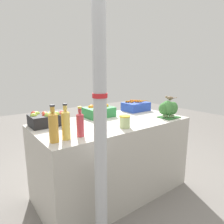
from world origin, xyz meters
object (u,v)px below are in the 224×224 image
pickle_jar (125,122)px  broccoli_pile (168,109)px  support_pole (100,112)px  orange_crate (99,111)px  apple_crate (47,118)px  juice_bottle_amber (53,126)px  juice_bottle_ruby (80,124)px  carrot_crate (136,106)px  juice_bottle_golden (66,124)px  sparrow_bird (170,98)px

pickle_jar → broccoli_pile: bearing=0.9°
support_pole → orange_crate: (0.53, 0.85, -0.20)m
apple_crate → juice_bottle_amber: juice_bottle_amber is taller
support_pole → orange_crate: size_ratio=6.69×
juice_bottle_ruby → apple_crate: bearing=102.2°
broccoli_pile → juice_bottle_ruby: (-1.12, 0.02, 0.00)m
carrot_crate → juice_bottle_ruby: (-1.10, -0.50, 0.05)m
juice_bottle_golden → sparrow_bird: bearing=-0.5°
juice_bottle_ruby → pickle_jar: bearing=-3.5°
carrot_crate → support_pole: bearing=-143.3°
orange_crate → support_pole: bearing=-122.3°
apple_crate → juice_bottle_ruby: 0.51m
orange_crate → juice_bottle_golden: bearing=-141.5°
juice_bottle_ruby → orange_crate: bearing=44.8°
support_pole → sparrow_bird: 1.21m
juice_bottle_amber → sparrow_bird: 1.37m
juice_bottle_golden → pickle_jar: 0.59m
apple_crate → broccoli_pile: bearing=-22.7°
pickle_jar → carrot_crate: bearing=39.3°
carrot_crate → sparrow_bird: (0.04, -0.51, 0.17)m
support_pole → sparrow_bird: support_pole is taller
broccoli_pile → juice_bottle_golden: (-1.24, 0.02, 0.02)m
apple_crate → juice_bottle_golden: juice_bottle_golden is taller
support_pole → broccoli_pile: bearing=15.8°
carrot_crate → pickle_jar: size_ratio=2.78×
juice_bottle_golden → juice_bottle_ruby: juice_bottle_golden is taller
orange_crate → carrot_crate: 0.59m
apple_crate → sparrow_bird: size_ratio=3.13×
support_pole → pickle_jar: (0.48, 0.31, -0.21)m
apple_crate → orange_crate: bearing=1.0°
carrot_crate → juice_bottle_amber: bearing=-159.4°
orange_crate → sparrow_bird: bearing=-39.2°
support_pole → juice_bottle_amber: 0.42m
apple_crate → orange_crate: 0.62m
juice_bottle_amber → pickle_jar: bearing=-2.3°
juice_bottle_golden → pickle_jar: size_ratio=2.44×
juice_bottle_amber → juice_bottle_ruby: size_ratio=1.15×
juice_bottle_amber → juice_bottle_golden: juice_bottle_amber is taller
sparrow_bird → orange_crate: bearing=4.9°
carrot_crate → juice_bottle_golden: size_ratio=1.14×
sparrow_bird → pickle_jar: bearing=45.5°
apple_crate → orange_crate: orange_crate is taller
orange_crate → broccoli_pile: bearing=-40.7°
broccoli_pile → juice_bottle_amber: size_ratio=0.78×
apple_crate → carrot_crate: carrot_crate is taller
broccoli_pile → juice_bottle_amber: (-1.34, 0.02, 0.02)m
orange_crate → juice_bottle_ruby: juice_bottle_ruby is taller
pickle_jar → support_pole: bearing=-147.2°
sparrow_bird → support_pole: bearing=59.8°
orange_crate → carrot_crate: bearing=-0.7°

